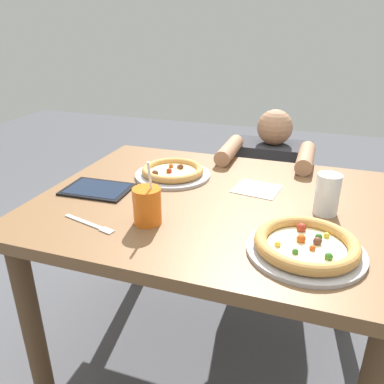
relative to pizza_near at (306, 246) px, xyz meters
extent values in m
plane|color=#4C4C51|center=(-0.32, 0.25, -0.77)|extent=(8.00, 8.00, 0.00)
cube|color=brown|center=(-0.32, 0.25, -0.04)|extent=(1.21, 0.96, 0.04)
cylinder|color=brown|center=(-0.85, -0.15, -0.42)|extent=(0.07, 0.07, 0.71)
cylinder|color=brown|center=(-0.85, 0.65, -0.42)|extent=(0.07, 0.07, 0.71)
cylinder|color=brown|center=(0.20, 0.65, -0.42)|extent=(0.07, 0.07, 0.71)
cylinder|color=#B7B7BC|center=(0.00, 0.00, -0.02)|extent=(0.32, 0.32, 0.01)
cylinder|color=beige|center=(0.00, 0.00, 0.00)|extent=(0.21, 0.21, 0.01)
torus|color=#C68C47|center=(0.00, 0.00, 0.01)|extent=(0.28, 0.28, 0.04)
sphere|color=#2D6623|center=(0.06, -0.05, 0.01)|extent=(0.02, 0.02, 0.02)
sphere|color=#BF4C19|center=(-0.02, 0.02, 0.01)|extent=(0.03, 0.03, 0.03)
sphere|color=gold|center=(0.05, 0.07, 0.01)|extent=(0.02, 0.02, 0.02)
sphere|color=brown|center=(0.03, 0.02, 0.01)|extent=(0.02, 0.02, 0.02)
sphere|color=gold|center=(-0.07, -0.03, 0.01)|extent=(0.02, 0.02, 0.02)
sphere|color=#2D6623|center=(0.03, 0.05, 0.01)|extent=(0.02, 0.02, 0.02)
sphere|color=maroon|center=(-0.02, 0.08, 0.01)|extent=(0.03, 0.03, 0.03)
sphere|color=#BF4C19|center=(0.02, -0.02, 0.01)|extent=(0.02, 0.02, 0.02)
sphere|color=#2D6623|center=(-0.02, -0.05, 0.01)|extent=(0.02, 0.02, 0.02)
cylinder|color=#B7B7BC|center=(-0.54, 0.41, -0.02)|extent=(0.30, 0.30, 0.01)
cylinder|color=#E5CC7F|center=(-0.54, 0.41, 0.00)|extent=(0.19, 0.19, 0.01)
torus|color=#C68C47|center=(-0.54, 0.41, 0.00)|extent=(0.25, 0.25, 0.03)
sphere|color=#BF4C19|center=(-0.57, 0.45, 0.01)|extent=(0.02, 0.02, 0.02)
sphere|color=#BF4C19|center=(-0.53, 0.45, 0.01)|extent=(0.02, 0.02, 0.02)
sphere|color=brown|center=(-0.52, 0.45, 0.01)|extent=(0.02, 0.02, 0.02)
sphere|color=maroon|center=(-0.55, 0.39, 0.01)|extent=(0.02, 0.02, 0.02)
sphere|color=brown|center=(-0.59, 0.35, 0.01)|extent=(0.03, 0.03, 0.03)
cylinder|color=orange|center=(-0.47, 0.02, 0.04)|extent=(0.09, 0.09, 0.11)
cylinder|color=white|center=(-0.46, 0.02, 0.13)|extent=(0.01, 0.02, 0.10)
cylinder|color=silver|center=(0.04, 0.26, 0.05)|extent=(0.08, 0.08, 0.13)
cube|color=white|center=(0.04, 0.26, 0.10)|extent=(0.03, 0.03, 0.02)
cube|color=white|center=(0.04, 0.26, 0.08)|extent=(0.03, 0.03, 0.02)
cube|color=white|center=(-0.20, 0.39, -0.02)|extent=(0.18, 0.17, 0.00)
cube|color=silver|center=(-0.66, -0.04, -0.02)|extent=(0.16, 0.06, 0.00)
cube|color=silver|center=(-0.57, -0.07, -0.02)|extent=(0.05, 0.03, 0.00)
cube|color=black|center=(-0.75, 0.19, -0.02)|extent=(0.25, 0.18, 0.01)
cube|color=#192338|center=(-0.75, 0.19, -0.01)|extent=(0.22, 0.15, 0.00)
cylinder|color=#333847|center=(-0.22, 0.95, -0.55)|extent=(0.30, 0.30, 0.45)
cube|color=#2D2D33|center=(-0.22, 0.95, -0.16)|extent=(0.37, 0.22, 0.32)
sphere|color=#A37556|center=(-0.22, 0.95, 0.08)|extent=(0.17, 0.17, 0.17)
cylinder|color=#A37556|center=(-0.39, 0.72, 0.01)|extent=(0.07, 0.28, 0.07)
cylinder|color=#A37556|center=(-0.05, 0.72, 0.01)|extent=(0.07, 0.28, 0.07)
camera|label=1|loc=(0.00, -0.94, 0.55)|focal=36.24mm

